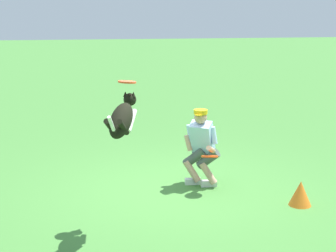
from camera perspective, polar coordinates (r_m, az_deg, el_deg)
ground_plane at (r=8.88m, az=0.73°, el=-6.81°), size 60.00×60.00×0.00m
person at (r=8.95m, az=3.49°, el=-1.96°), size 0.63×0.70×1.29m
dog at (r=6.93m, az=-4.79°, el=0.78°), size 0.47×0.99×0.57m
frisbee_flying at (r=7.14m, az=-4.28°, el=4.59°), size 0.33×0.33×0.05m
frisbee_held at (r=8.63m, az=4.36°, el=-3.17°), size 0.38×0.38×0.10m
training_cone at (r=8.50m, az=13.60°, el=-6.81°), size 0.34×0.34×0.38m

